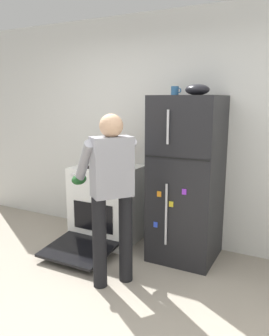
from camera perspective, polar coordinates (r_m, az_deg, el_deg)
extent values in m
plane|color=#9E9384|center=(2.95, -12.41, -24.40)|extent=(8.00, 8.00, 0.00)
cube|color=silver|center=(4.08, 4.57, 6.35)|extent=(6.00, 0.10, 2.70)
cube|color=black|center=(3.64, 8.87, -1.88)|extent=(0.68, 0.68, 1.76)
cube|color=black|center=(3.27, 7.08, 1.66)|extent=(0.67, 0.01, 0.01)
cylinder|color=#B7B7BC|center=(3.43, 5.37, -7.88)|extent=(0.02, 0.02, 0.64)
cylinder|color=#B7B7BC|center=(3.24, 5.67, 6.94)|extent=(0.02, 0.02, 0.33)
cube|color=blue|center=(3.54, 3.59, -9.57)|extent=(0.04, 0.01, 0.06)
cube|color=yellow|center=(3.39, 6.24, -6.12)|extent=(0.04, 0.01, 0.06)
cube|color=orange|center=(3.42, 4.20, -4.43)|extent=(0.04, 0.01, 0.06)
cube|color=purple|center=(3.31, 8.43, -4.02)|extent=(0.04, 0.01, 0.06)
cube|color=white|center=(4.17, -4.57, -6.00)|extent=(0.76, 0.64, 0.92)
cube|color=black|center=(3.94, -7.08, -8.26)|extent=(0.53, 0.01, 0.33)
cylinder|color=black|center=(4.04, -7.96, 0.14)|extent=(0.17, 0.17, 0.01)
cylinder|color=black|center=(3.85, -3.52, -0.36)|extent=(0.17, 0.17, 0.01)
cylinder|color=black|center=(4.27, -5.73, 0.82)|extent=(0.17, 0.17, 0.01)
cylinder|color=black|center=(4.09, -1.44, 0.38)|extent=(0.17, 0.17, 0.01)
cylinder|color=silver|center=(3.95, -10.45, -1.14)|extent=(0.04, 0.03, 0.04)
cylinder|color=silver|center=(3.85, -8.45, -1.41)|extent=(0.04, 0.03, 0.04)
cylinder|color=silver|center=(3.75, -6.22, -1.70)|extent=(0.04, 0.03, 0.04)
cylinder|color=silver|center=(3.66, -4.00, -1.99)|extent=(0.04, 0.03, 0.04)
cube|color=black|center=(3.83, -9.49, -13.46)|extent=(0.72, 0.59, 0.09)
cylinder|color=black|center=(3.17, -5.96, -12.51)|extent=(0.13, 0.13, 0.86)
cylinder|color=black|center=(3.25, -1.51, -11.81)|extent=(0.13, 0.13, 0.86)
cube|color=gray|center=(2.99, -3.87, 0.19)|extent=(0.38, 0.41, 0.54)
sphere|color=tan|center=(2.94, -3.97, 7.16)|extent=(0.21, 0.21, 0.21)
sphere|color=#3B3B3B|center=(2.95, -3.96, 6.45)|extent=(0.15, 0.15, 0.15)
cylinder|color=gray|center=(3.11, -8.58, 0.89)|extent=(0.41, 0.35, 0.46)
cylinder|color=gray|center=(3.24, -1.76, 1.43)|extent=(0.41, 0.35, 0.46)
ellipsoid|color=#1E5123|center=(3.34, -9.38, -1.93)|extent=(0.12, 0.18, 0.10)
ellipsoid|color=#1E5123|center=(3.46, -2.97, -1.32)|extent=(0.12, 0.18, 0.10)
cylinder|color=orange|center=(3.92, -3.10, 0.87)|extent=(0.26, 0.26, 0.13)
cube|color=black|center=(4.00, -5.04, 1.68)|extent=(0.05, 0.03, 0.02)
cube|color=black|center=(3.84, -1.10, 1.32)|extent=(0.05, 0.03, 0.02)
cylinder|color=#2D6093|center=(3.66, 6.86, 12.87)|extent=(0.08, 0.08, 0.10)
torus|color=#2D6093|center=(3.64, 7.52, 12.93)|extent=(0.06, 0.01, 0.06)
cylinder|color=brown|center=(4.37, -6.64, 2.40)|extent=(0.05, 0.05, 0.20)
ellipsoid|color=black|center=(3.52, 10.62, 12.93)|extent=(0.24, 0.24, 0.11)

